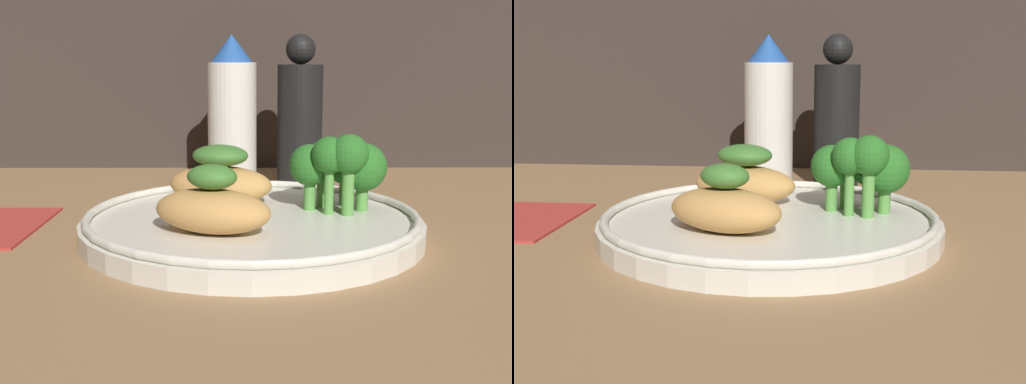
# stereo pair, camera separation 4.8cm
# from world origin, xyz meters

# --- Properties ---
(ground_plane) EXTENTS (1.80, 1.80, 0.01)m
(ground_plane) POSITION_xyz_m (0.00, 0.00, -0.01)
(ground_plane) COLOR #936D47
(plate) EXTENTS (0.26, 0.26, 0.02)m
(plate) POSITION_xyz_m (0.00, 0.00, 0.01)
(plate) COLOR silver
(plate) RESTS_ON ground_plane
(grilled_meat_front) EXTENTS (0.09, 0.07, 0.05)m
(grilled_meat_front) POSITION_xyz_m (-0.03, -0.04, 0.03)
(grilled_meat_front) COLOR tan
(grilled_meat_front) RESTS_ON plate
(grilled_meat_middle) EXTENTS (0.09, 0.06, 0.05)m
(grilled_meat_middle) POSITION_xyz_m (-0.03, 0.05, 0.03)
(grilled_meat_middle) COLOR tan
(grilled_meat_middle) RESTS_ON plate
(broccoli_bunch) EXTENTS (0.08, 0.06, 0.06)m
(broccoli_bunch) POSITION_xyz_m (0.07, 0.03, 0.05)
(broccoli_bunch) COLOR #569942
(broccoli_bunch) RESTS_ON plate
(sauce_bottle) EXTENTS (0.05, 0.05, 0.16)m
(sauce_bottle) POSITION_xyz_m (-0.02, 0.20, 0.07)
(sauce_bottle) COLOR white
(sauce_bottle) RESTS_ON ground_plane
(pepper_grinder) EXTENTS (0.05, 0.05, 0.16)m
(pepper_grinder) POSITION_xyz_m (0.05, 0.20, 0.07)
(pepper_grinder) COLOR black
(pepper_grinder) RESTS_ON ground_plane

